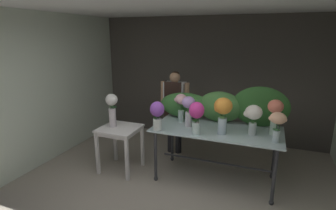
% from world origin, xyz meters
% --- Properties ---
extents(ground_plane, '(7.41, 7.41, 0.00)m').
position_xyz_m(ground_plane, '(0.00, 1.69, 0.00)').
color(ground_plane, '#9E9384').
extents(wall_back, '(5.08, 0.12, 2.68)m').
position_xyz_m(wall_back, '(0.00, 3.37, 1.34)').
color(wall_back, '#4C4742').
rests_on(wall_back, ground).
extents(wall_left, '(0.12, 3.49, 2.68)m').
position_xyz_m(wall_left, '(-2.54, 1.69, 1.34)').
color(wall_left, silver).
rests_on(wall_left, ground).
extents(ceiling_slab, '(5.20, 3.49, 0.12)m').
position_xyz_m(ceiling_slab, '(0.00, 1.69, 2.74)').
color(ceiling_slab, silver).
rests_on(ceiling_slab, wall_back).
extents(display_table_glass, '(1.95, 0.96, 0.88)m').
position_xyz_m(display_table_glass, '(0.54, 1.53, 0.74)').
color(display_table_glass, '#AAC2C7').
rests_on(display_table_glass, ground).
extents(side_table_white, '(0.64, 0.62, 0.77)m').
position_xyz_m(side_table_white, '(-1.04, 1.27, 0.66)').
color(side_table_white, white).
rests_on(side_table_white, ground).
extents(florist, '(0.57, 0.24, 1.62)m').
position_xyz_m(florist, '(-0.42, 2.27, 1.00)').
color(florist, '#232328').
rests_on(florist, ground).
extents(foliage_backdrop, '(2.12, 0.32, 0.64)m').
position_xyz_m(foliage_backdrop, '(0.49, 1.89, 1.14)').
color(foliage_backdrop, '#387033').
rests_on(foliage_backdrop, display_table_glass).
extents(vase_magenta_snapdragons, '(0.22, 0.22, 0.49)m').
position_xyz_m(vase_magenta_snapdragons, '(0.30, 1.19, 1.18)').
color(vase_magenta_snapdragons, silver).
rests_on(vase_magenta_snapdragons, display_table_glass).
extents(vase_sunset_dahlias, '(0.26, 0.26, 0.54)m').
position_xyz_m(vase_sunset_dahlias, '(0.64, 1.35, 1.22)').
color(vase_sunset_dahlias, silver).
rests_on(vase_sunset_dahlias, display_table_glass).
extents(vase_coral_tulips, '(0.22, 0.22, 0.52)m').
position_xyz_m(vase_coral_tulips, '(1.35, 1.58, 1.22)').
color(vase_coral_tulips, silver).
rests_on(vase_coral_tulips, display_table_glass).
extents(vase_blush_stock, '(0.22, 0.20, 0.47)m').
position_xyz_m(vase_blush_stock, '(-0.09, 1.66, 1.18)').
color(vase_blush_stock, silver).
rests_on(vase_blush_stock, display_table_glass).
extents(vase_peach_hydrangea, '(0.23, 0.21, 0.42)m').
position_xyz_m(vase_peach_hydrangea, '(1.38, 1.29, 1.15)').
color(vase_peach_hydrangea, silver).
rests_on(vase_peach_hydrangea, display_table_glass).
extents(vase_violet_freesia, '(0.22, 0.22, 0.45)m').
position_xyz_m(vase_violet_freesia, '(-0.30, 1.14, 1.13)').
color(vase_violet_freesia, silver).
rests_on(vase_violet_freesia, display_table_glass).
extents(vase_ivory_roses, '(0.26, 0.24, 0.44)m').
position_xyz_m(vase_ivory_roses, '(1.06, 1.47, 1.16)').
color(vase_ivory_roses, silver).
rests_on(vase_ivory_roses, display_table_glass).
extents(vase_lilac_ranunculus, '(0.21, 0.21, 0.49)m').
position_xyz_m(vase_lilac_ranunculus, '(0.09, 1.47, 1.18)').
color(vase_lilac_ranunculus, silver).
rests_on(vase_lilac_ranunculus, display_table_glass).
extents(vase_white_roses_tall, '(0.20, 0.20, 0.57)m').
position_xyz_m(vase_white_roses_tall, '(-1.17, 1.27, 1.09)').
color(vase_white_roses_tall, silver).
rests_on(vase_white_roses_tall, side_table_white).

